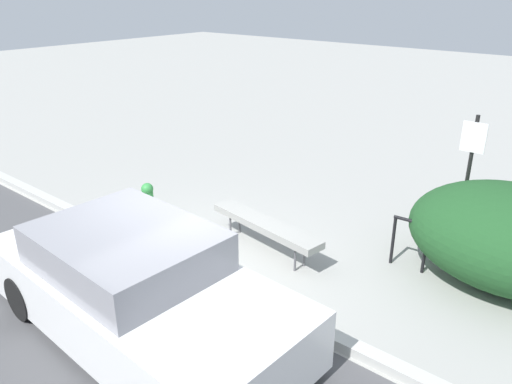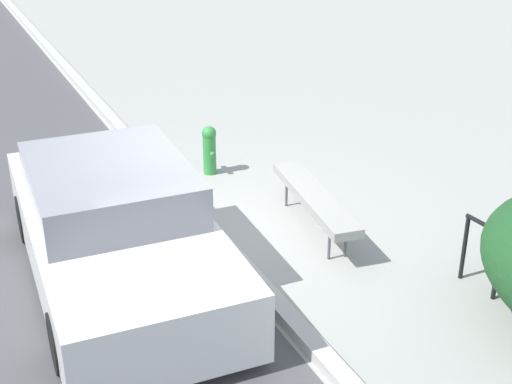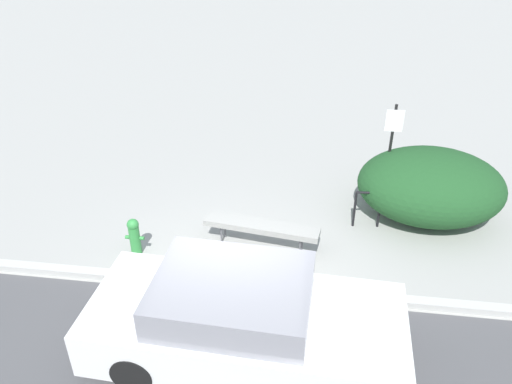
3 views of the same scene
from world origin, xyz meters
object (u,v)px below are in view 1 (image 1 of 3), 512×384
(bike_rack, at_px, (410,239))
(parked_car_near, at_px, (136,287))
(bench, at_px, (265,225))
(fire_hydrant, at_px, (148,201))
(sign_post, at_px, (468,174))

(bike_rack, height_order, parked_car_near, parked_car_near)
(bench, bearing_deg, bike_rack, 33.62)
(bike_rack, bearing_deg, fire_hydrant, -161.12)
(bench, xyz_separation_m, fire_hydrant, (-2.32, -0.52, -0.05))
(sign_post, xyz_separation_m, parked_car_near, (-2.40, -4.53, -0.75))
(bike_rack, distance_m, fire_hydrant, 4.60)
(bike_rack, bearing_deg, sign_post, 66.06)
(bench, xyz_separation_m, parked_car_near, (0.05, -2.62, 0.17))
(bench, height_order, fire_hydrant, fire_hydrant)
(fire_hydrant, bearing_deg, bench, 12.69)
(bench, distance_m, fire_hydrant, 2.38)
(fire_hydrant, xyz_separation_m, parked_car_near, (2.37, -2.09, 0.23))
(sign_post, distance_m, parked_car_near, 5.18)
(bench, relative_size, sign_post, 0.98)
(bench, bearing_deg, parked_car_near, -80.64)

